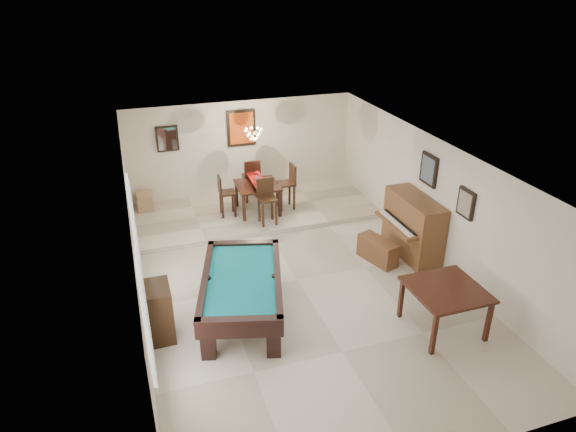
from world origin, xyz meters
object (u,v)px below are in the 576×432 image
apothecary_chest (159,312)px  square_table (444,308)px  dining_chair_north (251,179)px  dining_table (258,196)px  dining_chair_east (285,187)px  piano_bench (378,250)px  chandelier (253,130)px  flower_vase (257,175)px  dining_chair_west (227,196)px  dining_chair_south (267,202)px  pool_table (242,298)px  upright_piano (407,227)px  corner_bench (145,201)px

apothecary_chest → square_table: bearing=-15.9°
square_table → dining_chair_north: dining_chair_north is taller
dining_table → dining_chair_east: 0.73m
piano_bench → dining_table: bearing=121.8°
dining_chair_north → chandelier: (-0.07, -0.66, 1.51)m
piano_bench → flower_vase: flower_vase is taller
piano_bench → dining_chair_north: (-1.80, 3.69, 0.43)m
square_table → dining_chair_west: dining_chair_west is taller
dining_chair_south → dining_chair_west: 1.10m
piano_bench → flower_vase: bearing=121.8°
dining_table → dining_chair_south: (0.04, -0.73, 0.12)m
pool_table → dining_table: dining_table is taller
pool_table → dining_chair_south: size_ratio=2.28×
flower_vase → dining_chair_south: 0.84m
pool_table → dining_chair_north: size_ratio=2.20×
piano_bench → dining_chair_east: dining_chair_east is taller
pool_table → upright_piano: bearing=30.8°
square_table → chandelier: 6.00m
upright_piano → dining_chair_west: bearing=138.0°
upright_piano → chandelier: chandelier is taller
piano_bench → corner_bench: 6.00m
piano_bench → apothecary_chest: apothecary_chest is taller
upright_piano → dining_table: (-2.49, 2.90, -0.13)m
dining_table → apothecary_chest: bearing=-124.8°
upright_piano → dining_chair_south: 3.27m
flower_vase → piano_bench: bearing=-58.2°
dining_table → dining_chair_north: 0.76m
upright_piano → pool_table: bearing=-164.6°
corner_bench → dining_chair_north: bearing=-6.1°
dining_chair_west → chandelier: 1.73m
upright_piano → corner_bench: size_ratio=3.45×
piano_bench → chandelier: 4.05m
dining_chair_east → corner_bench: size_ratio=2.47×
dining_chair_south → corner_bench: 3.25m
apothecary_chest → flower_vase: size_ratio=4.35×
flower_vase → pool_table: bearing=-108.9°
apothecary_chest → dining_chair_east: dining_chair_east is taller
apothecary_chest → dining_chair_west: size_ratio=0.96×
piano_bench → dining_table: 3.48m
flower_vase → dining_chair_west: size_ratio=0.22×
square_table → flower_vase: size_ratio=5.27×
upright_piano → dining_chair_south: size_ratio=1.46×
flower_vase → square_table: bearing=-71.0°
dining_table → corner_bench: size_ratio=2.20×
dining_chair_south → chandelier: 1.73m
pool_table → corner_bench: bearing=120.1°
pool_table → flower_vase: size_ratio=11.06×
dining_chair_north → dining_chair_west: size_ratio=1.11×
flower_vase → dining_chair_east: (0.72, -0.03, -0.39)m
dining_chair_south → corner_bench: size_ratio=2.36×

